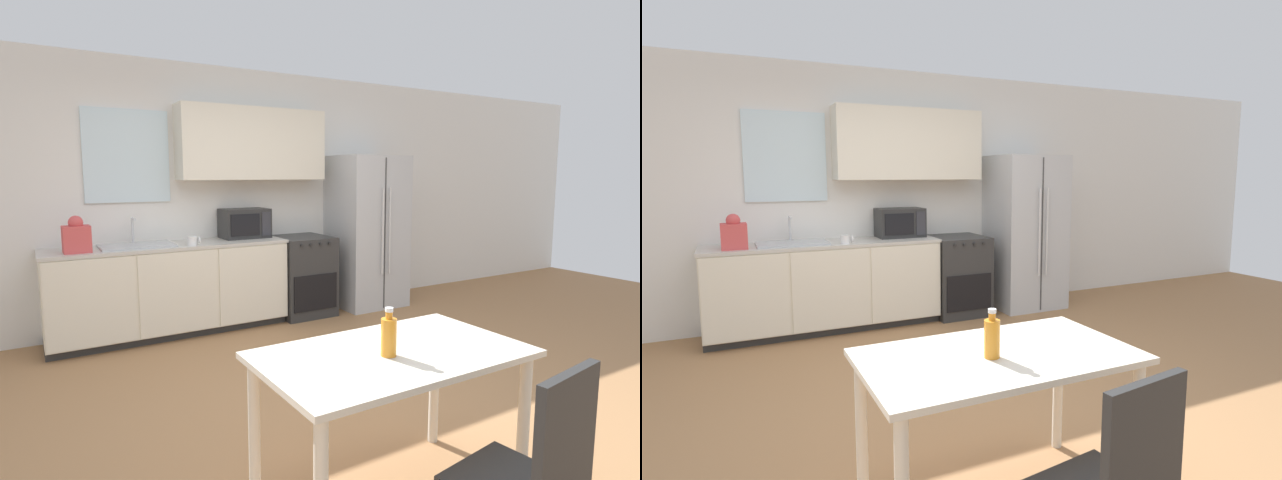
% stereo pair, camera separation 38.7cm
% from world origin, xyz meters
% --- Properties ---
extents(ground_plane, '(12.00, 12.00, 0.00)m').
position_xyz_m(ground_plane, '(0.00, 0.00, 0.00)').
color(ground_plane, '#9E7047').
extents(wall_back, '(12.00, 0.38, 2.70)m').
position_xyz_m(wall_back, '(0.07, 2.34, 1.44)').
color(wall_back, silver).
rests_on(wall_back, ground_plane).
extents(kitchen_counter, '(2.29, 0.61, 0.90)m').
position_xyz_m(kitchen_counter, '(-0.49, 2.05, 0.45)').
color(kitchen_counter, '#333333').
rests_on(kitchen_counter, ground_plane).
extents(oven_range, '(0.61, 0.65, 0.88)m').
position_xyz_m(oven_range, '(0.96, 2.03, 0.44)').
color(oven_range, '#2D2D2D').
rests_on(oven_range, ground_plane).
extents(refrigerator, '(0.80, 0.74, 1.79)m').
position_xyz_m(refrigerator, '(1.83, 1.99, 0.90)').
color(refrigerator, silver).
rests_on(refrigerator, ground_plane).
extents(kitchen_sink, '(0.66, 0.43, 0.26)m').
position_xyz_m(kitchen_sink, '(-0.80, 2.06, 0.91)').
color(kitchen_sink, '#B7BABC').
rests_on(kitchen_sink, kitchen_counter).
extents(microwave, '(0.49, 0.34, 0.31)m').
position_xyz_m(microwave, '(0.33, 2.15, 1.05)').
color(microwave, '#282828').
rests_on(microwave, kitchen_counter).
extents(coffee_mug, '(0.12, 0.09, 0.09)m').
position_xyz_m(coffee_mug, '(-0.32, 1.86, 0.94)').
color(coffee_mug, white).
rests_on(coffee_mug, kitchen_counter).
extents(grocery_bag_0, '(0.22, 0.19, 0.32)m').
position_xyz_m(grocery_bag_0, '(-1.32, 1.94, 1.04)').
color(grocery_bag_0, '#D14C4C').
rests_on(grocery_bag_0, kitchen_counter).
extents(dining_table, '(1.26, 0.73, 0.76)m').
position_xyz_m(dining_table, '(-0.27, -1.08, 0.65)').
color(dining_table, beige).
rests_on(dining_table, ground_plane).
extents(dining_chair_near, '(0.45, 0.45, 0.93)m').
position_xyz_m(dining_chair_near, '(-0.21, -1.82, 0.54)').
color(dining_chair_near, '#282828').
rests_on(dining_chair_near, ground_plane).
extents(drink_bottle, '(0.07, 0.07, 0.22)m').
position_xyz_m(drink_bottle, '(-0.32, -1.12, 0.85)').
color(drink_bottle, orange).
rests_on(drink_bottle, dining_table).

